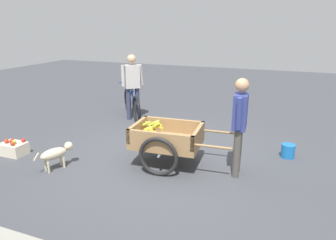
{
  "coord_description": "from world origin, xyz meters",
  "views": [
    {
      "loc": [
        -1.79,
        4.62,
        2.28
      ],
      "look_at": [
        -0.01,
        0.07,
        0.75
      ],
      "focal_mm": 33.1,
      "sensor_mm": 36.0,
      "label": 1
    }
  ],
  "objects_px": {
    "fruit_cart": "(166,140)",
    "cyclist_person": "(132,81)",
    "apple_crate": "(14,148)",
    "dog": "(56,153)",
    "bicycle": "(132,104)",
    "plastic_bucket": "(288,151)",
    "vendor_person": "(240,119)"
  },
  "relations": [
    {
      "from": "fruit_cart",
      "to": "cyclist_person",
      "type": "relative_size",
      "value": 1.07
    },
    {
      "from": "apple_crate",
      "to": "dog",
      "type": "bearing_deg",
      "value": 171.37
    },
    {
      "from": "bicycle",
      "to": "apple_crate",
      "type": "relative_size",
      "value": 2.97
    },
    {
      "from": "cyclist_person",
      "to": "plastic_bucket",
      "type": "height_order",
      "value": "cyclist_person"
    },
    {
      "from": "vendor_person",
      "to": "cyclist_person",
      "type": "bearing_deg",
      "value": -35.27
    },
    {
      "from": "vendor_person",
      "to": "cyclist_person",
      "type": "distance_m",
      "value": 3.53
    },
    {
      "from": "plastic_bucket",
      "to": "fruit_cart",
      "type": "bearing_deg",
      "value": 28.66
    },
    {
      "from": "fruit_cart",
      "to": "dog",
      "type": "distance_m",
      "value": 1.81
    },
    {
      "from": "bicycle",
      "to": "plastic_bucket",
      "type": "xyz_separation_m",
      "value": [
        -3.73,
        1.18,
        -0.23
      ]
    },
    {
      "from": "fruit_cart",
      "to": "bicycle",
      "type": "distance_m",
      "value": 2.88
    },
    {
      "from": "plastic_bucket",
      "to": "apple_crate",
      "type": "height_order",
      "value": "apple_crate"
    },
    {
      "from": "fruit_cart",
      "to": "plastic_bucket",
      "type": "relative_size",
      "value": 7.02
    },
    {
      "from": "cyclist_person",
      "to": "bicycle",
      "type": "bearing_deg",
      "value": -49.78
    },
    {
      "from": "bicycle",
      "to": "cyclist_person",
      "type": "xyz_separation_m",
      "value": [
        -0.1,
        0.12,
        0.59
      ]
    },
    {
      "from": "vendor_person",
      "to": "dog",
      "type": "xyz_separation_m",
      "value": [
        2.76,
        0.88,
        -0.63
      ]
    },
    {
      "from": "fruit_cart",
      "to": "vendor_person",
      "type": "distance_m",
      "value": 1.25
    },
    {
      "from": "bicycle",
      "to": "plastic_bucket",
      "type": "distance_m",
      "value": 3.92
    },
    {
      "from": "vendor_person",
      "to": "bicycle",
      "type": "bearing_deg",
      "value": -35.86
    },
    {
      "from": "fruit_cart",
      "to": "plastic_bucket",
      "type": "distance_m",
      "value": 2.19
    },
    {
      "from": "fruit_cart",
      "to": "bicycle",
      "type": "xyz_separation_m",
      "value": [
        1.82,
        -2.23,
        -0.09
      ]
    },
    {
      "from": "vendor_person",
      "to": "dog",
      "type": "bearing_deg",
      "value": 17.73
    },
    {
      "from": "fruit_cart",
      "to": "bicycle",
      "type": "relative_size",
      "value": 1.3
    },
    {
      "from": "vendor_person",
      "to": "apple_crate",
      "type": "distance_m",
      "value": 4.02
    },
    {
      "from": "vendor_person",
      "to": "bicycle",
      "type": "distance_m",
      "value": 3.71
    },
    {
      "from": "fruit_cart",
      "to": "apple_crate",
      "type": "distance_m",
      "value": 2.81
    },
    {
      "from": "plastic_bucket",
      "to": "apple_crate",
      "type": "relative_size",
      "value": 0.55
    },
    {
      "from": "apple_crate",
      "to": "cyclist_person",
      "type": "bearing_deg",
      "value": -109.99
    },
    {
      "from": "bicycle",
      "to": "dog",
      "type": "xyz_separation_m",
      "value": [
        -0.21,
        3.04,
        -0.08
      ]
    },
    {
      "from": "bicycle",
      "to": "fruit_cart",
      "type": "bearing_deg",
      "value": 129.27
    },
    {
      "from": "dog",
      "to": "plastic_bucket",
      "type": "relative_size",
      "value": 2.62
    },
    {
      "from": "vendor_person",
      "to": "plastic_bucket",
      "type": "height_order",
      "value": "vendor_person"
    },
    {
      "from": "cyclist_person",
      "to": "vendor_person",
      "type": "bearing_deg",
      "value": 144.73
    }
  ]
}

